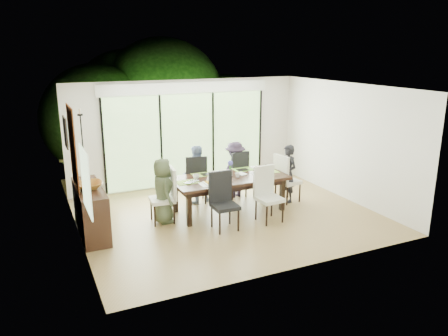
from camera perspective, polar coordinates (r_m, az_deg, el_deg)
name	(u,v)px	position (r m, az deg, el deg)	size (l,w,h in m)	color
floor	(229,217)	(9.30, 0.65, -6.36)	(6.00, 5.00, 0.01)	brown
ceiling	(229,87)	(8.67, 0.70, 10.53)	(6.00, 5.00, 0.01)	white
wall_back	(187,133)	(11.15, -4.87, 4.54)	(6.00, 0.02, 2.70)	silver
wall_front	(299,189)	(6.79, 9.78, -2.77)	(6.00, 0.02, 2.70)	beige
wall_left	(75,171)	(8.11, -18.93, -0.40)	(0.02, 5.00, 2.70)	beige
wall_right	(347,142)	(10.50, 15.71, 3.33)	(0.02, 5.00, 2.70)	beige
glass_doors	(188,139)	(11.15, -4.78, 3.74)	(4.20, 0.02, 2.30)	#598C3F
blinds_header	(187,88)	(10.95, -4.91, 10.41)	(4.40, 0.06, 0.28)	white
mullion_a	(103,147)	(10.63, -15.47, 2.66)	(0.05, 0.04, 2.30)	black
mullion_b	(161,142)	(10.93, -8.22, 3.40)	(0.05, 0.04, 2.30)	black
mullion_c	(213,137)	(11.39, -1.45, 4.04)	(0.05, 0.04, 2.30)	black
mullion_d	(260,133)	(12.00, 4.73, 4.58)	(0.05, 0.04, 2.30)	black
side_window	(86,181)	(6.92, -17.61, -1.63)	(0.02, 0.90, 1.00)	#8CAD7F
deck	(177,177)	(12.30, -6.14, -1.18)	(6.00, 1.80, 0.10)	brown
rail_top	(168,150)	(12.89, -7.36, 2.31)	(6.00, 0.08, 0.06)	brown
foliage_left	(97,119)	(13.29, -16.27, 6.12)	(3.20, 3.20, 3.20)	#14380F
foliage_mid	(163,101)	(14.30, -7.94, 8.66)	(4.00, 4.00, 4.00)	#14380F
foliage_right	(224,118)	(14.27, 0.06, 6.60)	(2.80, 2.80, 2.80)	#14380F
foliage_far	(128,106)	(14.75, -12.47, 7.94)	(3.60, 3.60, 3.60)	#14380F
table_top	(229,178)	(9.36, 0.67, -1.34)	(2.49, 1.14, 0.06)	black
table_apron	(229,182)	(9.38, 0.67, -1.89)	(2.28, 0.93, 0.10)	black
table_leg_fl	(189,209)	(8.71, -4.58, -5.38)	(0.09, 0.09, 0.71)	black
table_leg_fr	(282,194)	(9.62, 7.61, -3.45)	(0.09, 0.09, 0.71)	black
table_leg_bl	(175,196)	(9.48, -6.38, -3.69)	(0.09, 0.09, 0.71)	black
table_leg_br	(263,184)	(10.32, 5.07, -2.06)	(0.09, 0.09, 0.71)	black
chair_left_end	(162,195)	(8.90, -8.11, -3.58)	(0.48, 0.48, 1.14)	white
chair_right_end	(288,178)	(10.11, 8.37, -1.26)	(0.48, 0.48, 1.14)	silver
chair_far_left	(195,178)	(9.99, -3.76, -1.34)	(0.48, 0.48, 1.14)	black
chair_far_right	(235,173)	(10.37, 1.41, -0.68)	(0.48, 0.48, 1.14)	black
chair_near_left	(225,202)	(8.46, 0.13, -4.43)	(0.48, 0.48, 1.14)	black
chair_near_right	(270,195)	(8.91, 5.99, -3.50)	(0.48, 0.48, 1.14)	silver
person_left_end	(163,191)	(8.88, -8.01, -2.96)	(0.62, 0.39, 1.34)	#495538
person_right_end	(288,174)	(10.08, 8.30, -0.74)	(0.62, 0.39, 1.34)	black
person_far_left	(196,174)	(9.94, -3.72, -0.83)	(0.62, 0.39, 1.34)	#798CAF
person_far_right	(235,169)	(10.33, 1.46, -0.18)	(0.62, 0.39, 1.34)	#2B2030
placemat_left	(187,182)	(9.00, -4.81, -1.86)	(0.46, 0.33, 0.01)	olive
placemat_right	(268,172)	(9.78, 5.71, -0.48)	(0.46, 0.33, 0.01)	#8BAD3D
placemat_far_l	(203,174)	(9.53, -2.80, -0.84)	(0.46, 0.33, 0.01)	#8EB540
placemat_far_r	(243,169)	(9.93, 2.56, -0.17)	(0.46, 0.33, 0.01)	#84C345
placemat_paper	(211,184)	(8.87, -1.71, -2.07)	(0.46, 0.33, 0.01)	white
tablet_far_l	(208,174)	(9.52, -2.13, -0.79)	(0.27, 0.19, 0.01)	black
tablet_far_r	(242,170)	(9.86, 2.43, -0.23)	(0.25, 0.18, 0.01)	black
papers	(259,174)	(9.61, 4.57, -0.73)	(0.31, 0.23, 0.00)	white
platter_base	(211,183)	(8.87, -1.71, -1.97)	(0.27, 0.27, 0.02)	white
platter_snacks	(211,182)	(8.86, -1.71, -1.86)	(0.21, 0.21, 0.01)	#C28516
vase	(230,173)	(9.40, 0.82, -0.68)	(0.08, 0.08, 0.12)	silver
hyacinth_stems	(230,168)	(9.36, 0.82, 0.05)	(0.04, 0.04, 0.17)	#337226
hyacinth_blooms	(230,163)	(9.33, 0.82, 0.66)	(0.11, 0.11, 0.11)	#4E4CBE
laptop	(194,182)	(8.94, -3.98, -1.89)	(0.34, 0.22, 0.03)	silver
cup_a	(196,177)	(9.20, -3.67, -1.14)	(0.13, 0.13, 0.10)	white
cup_b	(237,175)	(9.31, 1.77, -0.93)	(0.10, 0.10, 0.10)	white
cup_c	(260,169)	(9.77, 4.67, -0.17)	(0.13, 0.13, 0.10)	white
book	(239,174)	(9.49, 1.91, -0.85)	(0.17, 0.23, 0.02)	white
sideboard	(91,210)	(8.70, -17.03, -5.31)	(0.46, 1.65, 0.93)	black
bowl	(89,185)	(8.44, -17.21, -2.19)	(0.49, 0.49, 0.12)	#935C20
candlestick_base	(86,181)	(8.88, -17.59, -1.63)	(0.10, 0.10, 0.04)	black
candlestick_shaft	(83,148)	(8.72, -17.94, 2.47)	(0.02, 0.02, 1.29)	black
candlestick_pan	(80,115)	(8.61, -18.29, 6.62)	(0.10, 0.10, 0.03)	black
candle	(80,111)	(8.60, -18.32, 7.03)	(0.04, 0.04, 0.10)	silver
tapestry	(73,147)	(8.42, -19.17, 2.60)	(0.02, 1.00, 1.50)	#953E15
art_frame	(65,132)	(9.68, -20.02, 4.41)	(0.03, 0.55, 0.65)	black
art_canvas	(66,132)	(9.68, -19.90, 4.42)	(0.01, 0.45, 0.55)	#184F4B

